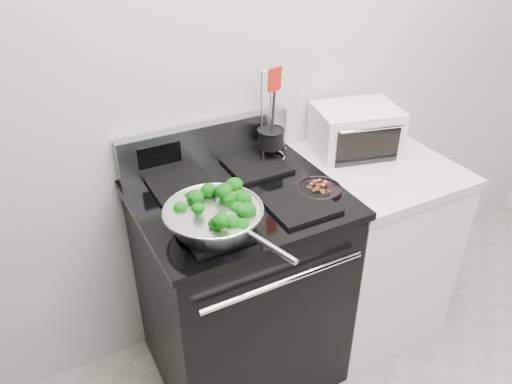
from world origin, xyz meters
TOP-DOWN VIEW (x-y plane):
  - back_wall at (0.00, 1.75)m, footprint 4.00×0.02m
  - gas_range at (-0.30, 1.41)m, footprint 0.79×0.69m
  - counter at (0.39, 1.41)m, footprint 0.62×0.68m
  - skillet at (-0.47, 1.25)m, footprint 0.35×0.54m
  - broccoli_pile at (-0.47, 1.25)m, footprint 0.27×0.27m
  - bacon_plate at (-0.00, 1.30)m, footprint 0.18×0.18m
  - utensil_holder at (-0.04, 1.62)m, footprint 0.13×0.13m
  - toaster_oven at (0.37, 1.56)m, footprint 0.42×0.36m

SIDE VIEW (x-z plane):
  - counter at x=0.39m, z-range 0.00..0.92m
  - gas_range at x=-0.30m, z-range -0.08..1.05m
  - bacon_plate at x=0.00m, z-range 0.95..0.99m
  - skillet at x=-0.47m, z-range 0.97..1.04m
  - utensil_holder at x=-0.04m, z-range 0.82..1.23m
  - broccoli_pile at x=-0.47m, z-range 0.98..1.07m
  - toaster_oven at x=0.37m, z-range 0.92..1.13m
  - back_wall at x=0.00m, z-range 0.00..2.70m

